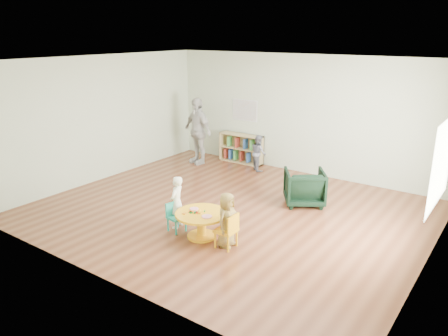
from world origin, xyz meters
name	(u,v)px	position (x,y,z in m)	size (l,w,h in m)	color
room	(231,113)	(0.01, 0.00, 1.89)	(7.10, 7.00, 2.80)	brown
activity_table	(201,220)	(0.25, -1.19, 0.30)	(0.87, 0.87, 0.48)	yellow
kid_chair_left	(175,216)	(-0.27, -1.25, 0.27)	(0.31, 0.31, 0.50)	teal
kid_chair_right	(228,230)	(0.83, -1.24, 0.31)	(0.31, 0.31, 0.57)	yellow
bookshelf	(241,148)	(-1.61, 2.86, 0.37)	(1.20, 0.30, 0.75)	tan
alphabet_poster	(245,110)	(-1.60, 2.98, 1.35)	(0.74, 0.01, 0.54)	white
armchair	(304,187)	(1.00, 1.14, 0.35)	(0.75, 0.77, 0.70)	black
child_left	(177,202)	(-0.33, -1.13, 0.47)	(0.34, 0.22, 0.93)	white
child_right	(227,220)	(0.77, -1.20, 0.45)	(0.44, 0.28, 0.90)	yellow
toddler	(259,153)	(-0.88, 2.51, 0.44)	(0.43, 0.34, 0.89)	#161D38
adult_caretaker	(198,131)	(-2.49, 2.14, 0.85)	(1.00, 0.42, 1.70)	beige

